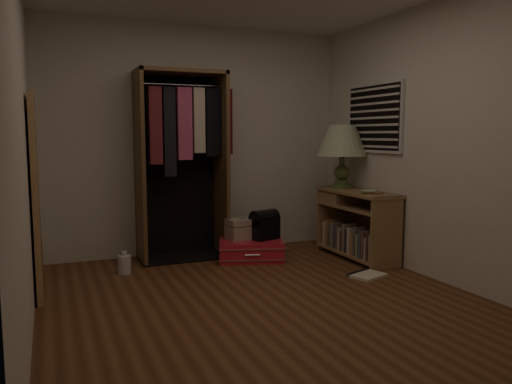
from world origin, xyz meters
TOP-DOWN VIEW (x-y plane):
  - ground at (0.00, 0.00)m, footprint 4.00×4.00m
  - room_walls at (0.08, 0.04)m, footprint 3.52×4.02m
  - console_bookshelf at (1.54, 1.04)m, footprint 0.42×1.12m
  - open_wardrobe at (-0.21, 1.77)m, footprint 1.04×0.50m
  - floor_mirror at (-1.70, 1.00)m, footprint 0.06×0.80m
  - pink_suitcase at (0.42, 1.38)m, footprint 0.84×0.71m
  - train_case at (0.35, 1.47)m, footprint 0.37×0.27m
  - black_bag at (0.58, 1.38)m, footprint 0.35×0.28m
  - table_lamp at (1.54, 1.34)m, footprint 0.71×0.71m
  - brass_tray at (1.54, 0.73)m, footprint 0.29×0.29m
  - ceramic_bowl at (1.49, 0.74)m, footprint 0.20×0.20m
  - white_jug at (-0.95, 1.35)m, footprint 0.14×0.14m
  - floor_book at (1.20, 0.34)m, footprint 0.39×0.35m

SIDE VIEW (x-z plane):
  - ground at x=0.00m, z-range 0.00..0.00m
  - floor_book at x=1.20m, z-range 0.00..0.03m
  - white_jug at x=-0.95m, z-range -0.02..0.21m
  - pink_suitcase at x=0.42m, z-range 0.00..0.22m
  - train_case at x=0.35m, z-range 0.21..0.46m
  - black_bag at x=0.58m, z-range 0.22..0.55m
  - console_bookshelf at x=1.54m, z-range 0.02..0.77m
  - brass_tray at x=1.54m, z-range 0.75..0.76m
  - ceramic_bowl at x=1.49m, z-range 0.75..0.79m
  - floor_mirror at x=-1.70m, z-range 0.00..1.70m
  - open_wardrobe at x=-0.21m, z-range 0.20..2.25m
  - table_lamp at x=1.54m, z-range 0.92..1.65m
  - room_walls at x=0.08m, z-range 0.20..2.80m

